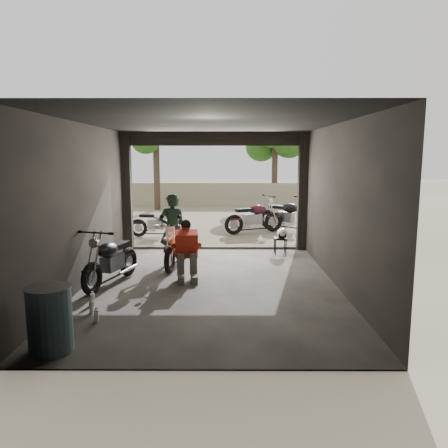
{
  "coord_description": "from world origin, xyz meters",
  "views": [
    {
      "loc": [
        0.3,
        -8.43,
        2.57
      ],
      "look_at": [
        0.26,
        0.6,
        1.16
      ],
      "focal_mm": 35.0,
      "sensor_mm": 36.0,
      "label": 1
    }
  ],
  "objects_px": {
    "main_bike": "(176,244)",
    "oil_drum": "(50,320)",
    "outside_bike_a": "(158,220)",
    "sign_post": "(361,195)",
    "outside_bike_c": "(287,213)",
    "stool": "(280,240)",
    "left_bike": "(111,256)",
    "outside_bike_b": "(254,215)",
    "helmet": "(282,233)",
    "rider": "(173,230)",
    "mechanic": "(187,252)"
  },
  "relations": [
    {
      "from": "left_bike",
      "to": "main_bike",
      "type": "bearing_deg",
      "value": 68.02
    },
    {
      "from": "helmet",
      "to": "oil_drum",
      "type": "bearing_deg",
      "value": -104.05
    },
    {
      "from": "outside_bike_c",
      "to": "stool",
      "type": "distance_m",
      "value": 3.76
    },
    {
      "from": "oil_drum",
      "to": "main_bike",
      "type": "bearing_deg",
      "value": 75.76
    },
    {
      "from": "main_bike",
      "to": "helmet",
      "type": "distance_m",
      "value": 2.92
    },
    {
      "from": "outside_bike_c",
      "to": "sign_post",
      "type": "bearing_deg",
      "value": -120.33
    },
    {
      "from": "mechanic",
      "to": "helmet",
      "type": "xyz_separation_m",
      "value": [
        2.28,
        2.44,
        -0.03
      ]
    },
    {
      "from": "left_bike",
      "to": "mechanic",
      "type": "bearing_deg",
      "value": 27.22
    },
    {
      "from": "outside_bike_a",
      "to": "sign_post",
      "type": "distance_m",
      "value": 6.24
    },
    {
      "from": "oil_drum",
      "to": "sign_post",
      "type": "relative_size",
      "value": 0.38
    },
    {
      "from": "main_bike",
      "to": "left_bike",
      "type": "xyz_separation_m",
      "value": [
        -1.15,
        -1.44,
        0.05
      ]
    },
    {
      "from": "outside_bike_b",
      "to": "helmet",
      "type": "xyz_separation_m",
      "value": [
        0.52,
        -3.22,
        -0.05
      ]
    },
    {
      "from": "outside_bike_a",
      "to": "sign_post",
      "type": "bearing_deg",
      "value": -105.88
    },
    {
      "from": "main_bike",
      "to": "outside_bike_c",
      "type": "xyz_separation_m",
      "value": [
        3.25,
        4.94,
        0.11
      ]
    },
    {
      "from": "left_bike",
      "to": "stool",
      "type": "height_order",
      "value": "left_bike"
    },
    {
      "from": "outside_bike_b",
      "to": "outside_bike_c",
      "type": "relative_size",
      "value": 0.98
    },
    {
      "from": "main_bike",
      "to": "oil_drum",
      "type": "bearing_deg",
      "value": -95.96
    },
    {
      "from": "outside_bike_a",
      "to": "rider",
      "type": "relative_size",
      "value": 0.95
    },
    {
      "from": "main_bike",
      "to": "oil_drum",
      "type": "relative_size",
      "value": 1.81
    },
    {
      "from": "outside_bike_c",
      "to": "helmet",
      "type": "bearing_deg",
      "value": -150.44
    },
    {
      "from": "outside_bike_b",
      "to": "stool",
      "type": "relative_size",
      "value": 4.1
    },
    {
      "from": "left_bike",
      "to": "stool",
      "type": "xyz_separation_m",
      "value": [
        3.73,
        2.69,
        -0.2
      ]
    },
    {
      "from": "helmet",
      "to": "outside_bike_a",
      "type": "bearing_deg",
      "value": 165.19
    },
    {
      "from": "helmet",
      "to": "mechanic",
      "type": "bearing_deg",
      "value": -114.08
    },
    {
      "from": "outside_bike_c",
      "to": "rider",
      "type": "xyz_separation_m",
      "value": [
        -3.35,
        -4.8,
        0.21
      ]
    },
    {
      "from": "outside_bike_a",
      "to": "outside_bike_b",
      "type": "bearing_deg",
      "value": -68.1
    },
    {
      "from": "left_bike",
      "to": "mechanic",
      "type": "xyz_separation_m",
      "value": [
        1.5,
        0.28,
        0.02
      ]
    },
    {
      "from": "outside_bike_a",
      "to": "rider",
      "type": "xyz_separation_m",
      "value": [
        0.91,
        -3.56,
        0.31
      ]
    },
    {
      "from": "left_bike",
      "to": "sign_post",
      "type": "xyz_separation_m",
      "value": [
        5.78,
        2.68,
        0.98
      ]
    },
    {
      "from": "left_bike",
      "to": "rider",
      "type": "distance_m",
      "value": 1.92
    },
    {
      "from": "outside_bike_a",
      "to": "stool",
      "type": "distance_m",
      "value": 4.35
    },
    {
      "from": "main_bike",
      "to": "oil_drum",
      "type": "distance_m",
      "value": 4.67
    },
    {
      "from": "main_bike",
      "to": "mechanic",
      "type": "xyz_separation_m",
      "value": [
        0.35,
        -1.16,
        0.07
      ]
    },
    {
      "from": "outside_bike_a",
      "to": "helmet",
      "type": "height_order",
      "value": "outside_bike_a"
    },
    {
      "from": "rider",
      "to": "mechanic",
      "type": "xyz_separation_m",
      "value": [
        0.45,
        -1.31,
        -0.25
      ]
    },
    {
      "from": "rider",
      "to": "stool",
      "type": "bearing_deg",
      "value": -163.06
    },
    {
      "from": "main_bike",
      "to": "stool",
      "type": "height_order",
      "value": "main_bike"
    },
    {
      "from": "main_bike",
      "to": "stool",
      "type": "xyz_separation_m",
      "value": [
        2.58,
        1.25,
        -0.15
      ]
    },
    {
      "from": "outside_bike_a",
      "to": "mechanic",
      "type": "bearing_deg",
      "value": -156.67
    },
    {
      "from": "outside_bike_a",
      "to": "mechanic",
      "type": "distance_m",
      "value": 5.06
    },
    {
      "from": "outside_bike_b",
      "to": "oil_drum",
      "type": "height_order",
      "value": "outside_bike_b"
    },
    {
      "from": "helmet",
      "to": "outside_bike_b",
      "type": "bearing_deg",
      "value": 118.22
    },
    {
      "from": "main_bike",
      "to": "outside_bike_a",
      "type": "height_order",
      "value": "outside_bike_a"
    },
    {
      "from": "outside_bike_b",
      "to": "mechanic",
      "type": "height_order",
      "value": "outside_bike_b"
    },
    {
      "from": "stool",
      "to": "helmet",
      "type": "height_order",
      "value": "helmet"
    },
    {
      "from": "outside_bike_b",
      "to": "helmet",
      "type": "distance_m",
      "value": 3.26
    },
    {
      "from": "outside_bike_c",
      "to": "stool",
      "type": "bearing_deg",
      "value": -151.06
    },
    {
      "from": "rider",
      "to": "sign_post",
      "type": "xyz_separation_m",
      "value": [
        4.73,
        1.09,
        0.71
      ]
    },
    {
      "from": "main_bike",
      "to": "mechanic",
      "type": "bearing_deg",
      "value": -65.01
    },
    {
      "from": "left_bike",
      "to": "helmet",
      "type": "height_order",
      "value": "left_bike"
    }
  ]
}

